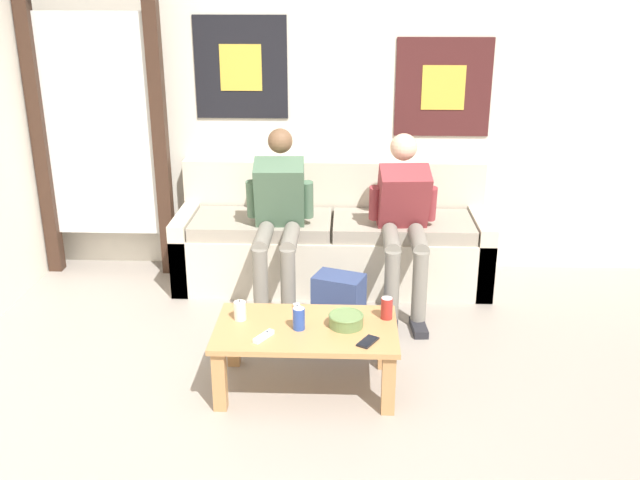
{
  "coord_description": "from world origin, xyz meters",
  "views": [
    {
      "loc": [
        0.32,
        -2.7,
        2.15
      ],
      "look_at": [
        0.16,
        1.33,
        0.67
      ],
      "focal_mm": 40.0,
      "sensor_mm": 36.0,
      "label": 1
    }
  ],
  "objects_px": {
    "couch": "(332,243)",
    "person_seated_teen": "(404,217)",
    "ceramic_bowl": "(346,319)",
    "pillar_candle": "(240,311)",
    "backpack": "(338,305)",
    "drink_can_blue": "(299,319)",
    "game_controller_near_right": "(298,310)",
    "game_controller_near_left": "(264,336)",
    "coffee_table": "(306,338)",
    "drink_can_red": "(387,308)",
    "cell_phone": "(368,342)",
    "person_seated_adult": "(278,214)"
  },
  "relations": [
    {
      "from": "couch",
      "to": "person_seated_teen",
      "type": "height_order",
      "value": "person_seated_teen"
    },
    {
      "from": "ceramic_bowl",
      "to": "pillar_candle",
      "type": "xyz_separation_m",
      "value": [
        -0.59,
        0.06,
        0.01
      ]
    },
    {
      "from": "ceramic_bowl",
      "to": "couch",
      "type": "bearing_deg",
      "value": 94.19
    },
    {
      "from": "person_seated_teen",
      "to": "backpack",
      "type": "height_order",
      "value": "person_seated_teen"
    },
    {
      "from": "couch",
      "to": "ceramic_bowl",
      "type": "distance_m",
      "value": 1.5
    },
    {
      "from": "drink_can_blue",
      "to": "game_controller_near_right",
      "type": "xyz_separation_m",
      "value": [
        -0.02,
        0.21,
        -0.05
      ]
    },
    {
      "from": "game_controller_near_left",
      "to": "game_controller_near_right",
      "type": "distance_m",
      "value": 0.36
    },
    {
      "from": "backpack",
      "to": "game_controller_near_left",
      "type": "relative_size",
      "value": 2.68
    },
    {
      "from": "coffee_table",
      "to": "game_controller_near_right",
      "type": "relative_size",
      "value": 6.73
    },
    {
      "from": "drink_can_red",
      "to": "game_controller_near_left",
      "type": "relative_size",
      "value": 0.88
    },
    {
      "from": "cell_phone",
      "to": "backpack",
      "type": "bearing_deg",
      "value": 100.84
    },
    {
      "from": "ceramic_bowl",
      "to": "game_controller_near_right",
      "type": "bearing_deg",
      "value": 148.52
    },
    {
      "from": "game_controller_near_left",
      "to": "game_controller_near_right",
      "type": "xyz_separation_m",
      "value": [
        0.16,
        0.33,
        0.0
      ]
    },
    {
      "from": "pillar_candle",
      "to": "drink_can_red",
      "type": "distance_m",
      "value": 0.81
    },
    {
      "from": "person_seated_teen",
      "to": "game_controller_near_left",
      "type": "height_order",
      "value": "person_seated_teen"
    },
    {
      "from": "ceramic_bowl",
      "to": "drink_can_blue",
      "type": "bearing_deg",
      "value": -170.29
    },
    {
      "from": "person_seated_adult",
      "to": "backpack",
      "type": "bearing_deg",
      "value": -46.22
    },
    {
      "from": "backpack",
      "to": "game_controller_near_right",
      "type": "xyz_separation_m",
      "value": [
        -0.22,
        -0.51,
        0.21
      ]
    },
    {
      "from": "pillar_candle",
      "to": "drink_can_red",
      "type": "xyz_separation_m",
      "value": [
        0.81,
        0.05,
        0.01
      ]
    },
    {
      "from": "person_seated_adult",
      "to": "game_controller_near_right",
      "type": "relative_size",
      "value": 8.04
    },
    {
      "from": "backpack",
      "to": "pillar_candle",
      "type": "height_order",
      "value": "pillar_candle"
    },
    {
      "from": "person_seated_teen",
      "to": "game_controller_near_left",
      "type": "relative_size",
      "value": 8.2
    },
    {
      "from": "drink_can_red",
      "to": "couch",
      "type": "bearing_deg",
      "value": 103.53
    },
    {
      "from": "pillar_candle",
      "to": "game_controller_near_right",
      "type": "relative_size",
      "value": 0.81
    },
    {
      "from": "coffee_table",
      "to": "person_seated_teen",
      "type": "xyz_separation_m",
      "value": [
        0.6,
        1.14,
        0.33
      ]
    },
    {
      "from": "backpack",
      "to": "cell_phone",
      "type": "height_order",
      "value": "cell_phone"
    },
    {
      "from": "couch",
      "to": "backpack",
      "type": "height_order",
      "value": "couch"
    },
    {
      "from": "ceramic_bowl",
      "to": "pillar_candle",
      "type": "distance_m",
      "value": 0.59
    },
    {
      "from": "coffee_table",
      "to": "cell_phone",
      "type": "distance_m",
      "value": 0.38
    },
    {
      "from": "person_seated_teen",
      "to": "cell_phone",
      "type": "distance_m",
      "value": 1.36
    },
    {
      "from": "couch",
      "to": "person_seated_adult",
      "type": "relative_size",
      "value": 1.92
    },
    {
      "from": "couch",
      "to": "coffee_table",
      "type": "height_order",
      "value": "couch"
    },
    {
      "from": "coffee_table",
      "to": "drink_can_red",
      "type": "relative_size",
      "value": 8.03
    },
    {
      "from": "coffee_table",
      "to": "drink_can_blue",
      "type": "relative_size",
      "value": 8.03
    },
    {
      "from": "ceramic_bowl",
      "to": "game_controller_near_left",
      "type": "xyz_separation_m",
      "value": [
        -0.43,
        -0.16,
        -0.03
      ]
    },
    {
      "from": "drink_can_blue",
      "to": "game_controller_near_right",
      "type": "height_order",
      "value": "drink_can_blue"
    },
    {
      "from": "person_seated_adult",
      "to": "game_controller_near_left",
      "type": "relative_size",
      "value": 8.43
    },
    {
      "from": "person_seated_teen",
      "to": "drink_can_red",
      "type": "distance_m",
      "value": 1.05
    },
    {
      "from": "pillar_candle",
      "to": "drink_can_blue",
      "type": "distance_m",
      "value": 0.35
    },
    {
      "from": "person_seated_teen",
      "to": "cell_phone",
      "type": "xyz_separation_m",
      "value": [
        -0.27,
        -1.31,
        -0.26
      ]
    },
    {
      "from": "coffee_table",
      "to": "ceramic_bowl",
      "type": "height_order",
      "value": "ceramic_bowl"
    },
    {
      "from": "couch",
      "to": "person_seated_adult",
      "type": "bearing_deg",
      "value": -133.98
    },
    {
      "from": "couch",
      "to": "game_controller_near_right",
      "type": "xyz_separation_m",
      "value": [
        -0.16,
        -1.33,
        0.09
      ]
    },
    {
      "from": "person_seated_adult",
      "to": "drink_can_blue",
      "type": "distance_m",
      "value": 1.2
    },
    {
      "from": "person_seated_teen",
      "to": "drink_can_red",
      "type": "bearing_deg",
      "value": -98.86
    },
    {
      "from": "drink_can_blue",
      "to": "cell_phone",
      "type": "xyz_separation_m",
      "value": [
        0.37,
        -0.14,
        -0.06
      ]
    },
    {
      "from": "ceramic_bowl",
      "to": "drink_can_blue",
      "type": "height_order",
      "value": "drink_can_blue"
    },
    {
      "from": "person_seated_teen",
      "to": "game_controller_near_right",
      "type": "relative_size",
      "value": 7.82
    },
    {
      "from": "couch",
      "to": "drink_can_red",
      "type": "bearing_deg",
      "value": -76.47
    },
    {
      "from": "person_seated_teen",
      "to": "drink_can_blue",
      "type": "height_order",
      "value": "person_seated_teen"
    }
  ]
}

